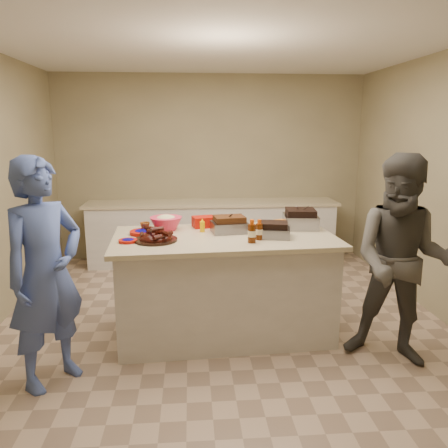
{
  "coord_description": "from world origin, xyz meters",
  "views": [
    {
      "loc": [
        -0.31,
        -4.01,
        1.94
      ],
      "look_at": [
        -0.0,
        -0.05,
        1.06
      ],
      "focal_mm": 35.0,
      "sensor_mm": 36.0,
      "label": 1
    }
  ],
  "objects": [
    {
      "name": "basket_stack",
      "position": [
        -0.18,
        0.27,
        0.96
      ],
      "size": [
        0.25,
        0.21,
        0.11
      ],
      "primitive_type": "cube",
      "rotation": [
        0.0,
        0.0,
        0.23
      ],
      "color": "#A00F05",
      "rests_on": "island"
    },
    {
      "name": "plastic_cup",
      "position": [
        -0.75,
        0.14,
        0.96
      ],
      "size": [
        0.1,
        0.09,
        0.09
      ],
      "primitive_type": "imported",
      "rotation": [
        0.0,
        0.0,
        0.06
      ],
      "color": "brown",
      "rests_on": "island"
    },
    {
      "name": "back_counter",
      "position": [
        0.0,
        2.2,
        0.45
      ],
      "size": [
        3.6,
        0.64,
        0.9
      ],
      "primitive_type": null,
      "color": "silver",
      "rests_on": "ground"
    },
    {
      "name": "rib_platter",
      "position": [
        -0.62,
        -0.24,
        0.96
      ],
      "size": [
        0.45,
        0.45,
        0.15
      ],
      "primitive_type": null,
      "rotation": [
        0.0,
        0.0,
        -0.21
      ],
      "color": "#3A0D07",
      "rests_on": "island"
    },
    {
      "name": "mac_cheese_dish",
      "position": [
        0.67,
        0.22,
        0.96
      ],
      "size": [
        0.32,
        0.27,
        0.07
      ],
      "primitive_type": "cube",
      "rotation": [
        0.0,
        0.0,
        0.3
      ],
      "color": "orange",
      "rests_on": "island"
    },
    {
      "name": "island",
      "position": [
        -0.0,
        -0.1,
        0.0
      ],
      "size": [
        2.1,
        1.19,
        0.96
      ],
      "primitive_type": null,
      "rotation": [
        0.0,
        0.0,
        0.06
      ],
      "color": "silver",
      "rests_on": "ground"
    },
    {
      "name": "roasting_pan",
      "position": [
        0.78,
        0.16,
        0.96
      ],
      "size": [
        0.36,
        0.36,
        0.13
      ],
      "primitive_type": "cube",
      "rotation": [
        0.0,
        0.0,
        -0.11
      ],
      "color": "gray",
      "rests_on": "island"
    },
    {
      "name": "plate_stack_small",
      "position": [
        -0.86,
        -0.27,
        0.96
      ],
      "size": [
        0.17,
        0.17,
        0.02
      ],
      "primitive_type": "cylinder",
      "rotation": [
        0.0,
        0.0,
        0.06
      ],
      "color": "#A00F05",
      "rests_on": "island"
    },
    {
      "name": "guest_blue",
      "position": [
        -1.39,
        -0.82,
        0.0
      ],
      "size": [
        1.78,
        1.59,
        0.42
      ],
      "primitive_type": "imported",
      "rotation": [
        0.0,
        0.0,
        0.9
      ],
      "color": "#475FAB",
      "rests_on": "ground"
    },
    {
      "name": "sausage_plate",
      "position": [
        0.14,
        0.33,
        0.96
      ],
      "size": [
        0.3,
        0.3,
        0.05
      ],
      "primitive_type": "cylinder",
      "rotation": [
        0.0,
        0.0,
        -0.03
      ],
      "color": "silver",
      "rests_on": "island"
    },
    {
      "name": "guest_gray",
      "position": [
        1.41,
        -0.73,
        0.0
      ],
      "size": [
        1.57,
        1.94,
        0.66
      ],
      "primitive_type": "imported",
      "rotation": [
        0.0,
        0.0,
        -0.48
      ],
      "color": "#53514B",
      "rests_on": "ground"
    },
    {
      "name": "sauce_bowl",
      "position": [
        0.02,
        0.05,
        0.96
      ],
      "size": [
        0.13,
        0.05,
        0.12
      ],
      "primitive_type": "imported",
      "rotation": [
        0.0,
        0.0,
        0.06
      ],
      "color": "silver",
      "rests_on": "island"
    },
    {
      "name": "brisket_tray",
      "position": [
        0.44,
        -0.19,
        0.96
      ],
      "size": [
        0.33,
        0.29,
        0.09
      ],
      "primitive_type": "cube",
      "rotation": [
        0.0,
        0.0,
        -0.2
      ],
      "color": "black",
      "rests_on": "island"
    },
    {
      "name": "bbq_bottle_b",
      "position": [
        0.3,
        -0.27,
        0.96
      ],
      "size": [
        0.07,
        0.07,
        0.18
      ],
      "primitive_type": "cylinder",
      "rotation": [
        0.0,
        0.0,
        0.06
      ],
      "color": "#461B05",
      "rests_on": "island"
    },
    {
      "name": "mustard_bottle",
      "position": [
        -0.2,
        0.07,
        0.96
      ],
      "size": [
        0.05,
        0.05,
        0.13
      ],
      "primitive_type": "cylinder",
      "rotation": [
        0.0,
        0.0,
        0.06
      ],
      "color": "#F0B500",
      "rests_on": "island"
    },
    {
      "name": "room",
      "position": [
        0.0,
        0.0,
        0.0
      ],
      "size": [
        4.5,
        5.0,
        2.7
      ],
      "primitive_type": null,
      "color": "#978C66",
      "rests_on": "ground"
    },
    {
      "name": "pulled_pork_tray",
      "position": [
        0.06,
        0.03,
        0.96
      ],
      "size": [
        0.37,
        0.3,
        0.1
      ],
      "primitive_type": "cube",
      "rotation": [
        0.0,
        0.0,
        0.14
      ],
      "color": "#47230F",
      "rests_on": "island"
    },
    {
      "name": "plate_stack_large",
      "position": [
        -0.75,
        0.03,
        0.96
      ],
      "size": [
        0.27,
        0.27,
        0.03
      ],
      "primitive_type": "cylinder",
      "rotation": [
        0.0,
        0.0,
        0.06
      ],
      "color": "#A00F05",
      "rests_on": "island"
    },
    {
      "name": "bbq_bottle_a",
      "position": [
        0.22,
        -0.37,
        0.96
      ],
      "size": [
        0.07,
        0.07,
        0.2
      ],
      "primitive_type": "cylinder",
      "rotation": [
        0.0,
        0.0,
        0.06
      ],
      "color": "#461B05",
      "rests_on": "island"
    },
    {
      "name": "coleslaw_bowl",
      "position": [
        -0.55,
        0.19,
        0.96
      ],
      "size": [
        0.33,
        0.33,
        0.21
      ],
      "primitive_type": null,
      "rotation": [
        0.0,
        0.0,
        0.06
      ],
      "color": "#D8294B",
      "rests_on": "island"
    }
  ]
}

